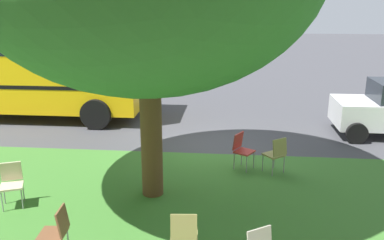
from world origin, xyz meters
TOP-DOWN VIEW (x-y plane):
  - ground at (0.00, 0.00)m, footprint 80.00×80.00m
  - grass_verge at (0.00, 3.20)m, footprint 48.00×6.00m
  - chair_0 at (-0.83, 1.09)m, footprint 0.57×0.57m
  - chair_1 at (2.12, 5.04)m, footprint 0.45×0.45m
  - chair_2 at (-1.62, 1.32)m, footprint 0.58×0.58m
  - chair_3 at (0.13, 4.94)m, footprint 0.45×0.45m
  - chair_5 at (3.73, 3.39)m, footprint 0.54×0.55m

SIDE VIEW (x-z plane):
  - ground at x=0.00m, z-range 0.00..0.00m
  - grass_verge at x=0.00m, z-range 0.00..0.01m
  - chair_0 at x=-0.83m, z-range 0.08..0.96m
  - chair_1 at x=2.12m, z-range 0.08..0.96m
  - chair_2 at x=-1.62m, z-range 0.08..0.96m
  - chair_3 at x=0.13m, z-range 0.08..0.96m
  - chair_5 at x=3.73m, z-range 0.08..0.96m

